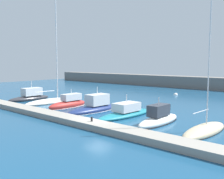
# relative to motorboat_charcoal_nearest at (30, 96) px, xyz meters

# --- Properties ---
(ground_plane) EXTENTS (120.00, 120.00, 0.00)m
(ground_plane) POSITION_rel_motorboat_charcoal_nearest_xyz_m (19.88, -4.31, -0.64)
(ground_plane) COLOR navy
(dock_pier) EXTENTS (46.50, 2.02, 0.59)m
(dock_pier) POSITION_rel_motorboat_charcoal_nearest_xyz_m (19.88, -5.84, -0.34)
(dock_pier) COLOR gray
(dock_pier) RESTS_ON ground_plane
(motorboat_charcoal_nearest) EXTENTS (2.21, 7.20, 3.43)m
(motorboat_charcoal_nearest) POSITION_rel_motorboat_charcoal_nearest_xyz_m (0.00, 0.00, 0.00)
(motorboat_charcoal_nearest) COLOR #2D2D33
(motorboat_charcoal_nearest) RESTS_ON ground_plane
(sailboat_ivory_second) EXTENTS (2.90, 8.71, 16.32)m
(sailboat_ivory_second) POSITION_rel_motorboat_charcoal_nearest_xyz_m (5.10, 0.42, -0.39)
(sailboat_ivory_second) COLOR silver
(sailboat_ivory_second) RESTS_ON ground_plane
(motorboat_red_third) EXTENTS (1.70, 6.34, 2.77)m
(motorboat_red_third) POSITION_rel_motorboat_charcoal_nearest_xyz_m (10.12, -0.18, -0.09)
(motorboat_red_third) COLOR #B72D28
(motorboat_red_third) RESTS_ON ground_plane
(motorboat_navy_fourth) EXTENTS (2.69, 8.42, 3.39)m
(motorboat_navy_fourth) POSITION_rel_motorboat_charcoal_nearest_xyz_m (14.92, 0.20, -0.10)
(motorboat_navy_fourth) COLOR navy
(motorboat_navy_fourth) RESTS_ON ground_plane
(motorboat_teal_fifth) EXTENTS (2.90, 8.60, 2.74)m
(motorboat_teal_fifth) POSITION_rel_motorboat_charcoal_nearest_xyz_m (19.71, 0.51, -0.21)
(motorboat_teal_fifth) COLOR #19707F
(motorboat_teal_fifth) RESTS_ON ground_plane
(motorboat_white_sixth) EXTENTS (1.83, 6.85, 3.01)m
(motorboat_white_sixth) POSITION_rel_motorboat_charcoal_nearest_xyz_m (24.55, -0.29, -0.14)
(motorboat_white_sixth) COLOR white
(motorboat_white_sixth) RESTS_ON ground_plane
(sailboat_sand_seventh) EXTENTS (2.42, 7.26, 14.85)m
(sailboat_sand_seventh) POSITION_rel_motorboat_charcoal_nearest_xyz_m (29.37, -0.61, -0.41)
(sailboat_sand_seventh) COLOR beige
(sailboat_sand_seventh) RESTS_ON ground_plane
(mooring_buoy_white) EXTENTS (0.82, 0.82, 0.82)m
(mooring_buoy_white) POSITION_rel_motorboat_charcoal_nearest_xyz_m (15.12, 21.71, -0.64)
(mooring_buoy_white) COLOR white
(mooring_buoy_white) RESTS_ON ground_plane
(dock_bollard) EXTENTS (0.20, 0.20, 0.44)m
(dock_bollard) POSITION_rel_motorboat_charcoal_nearest_xyz_m (20.49, -5.84, 0.18)
(dock_bollard) COLOR black
(dock_bollard) RESTS_ON dock_pier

